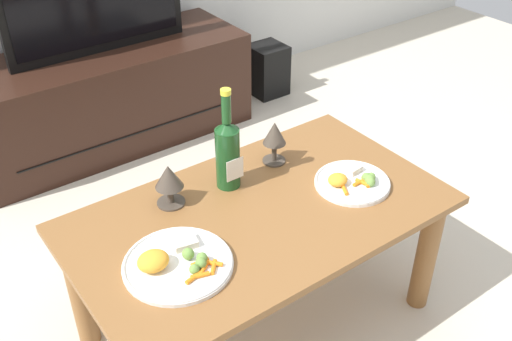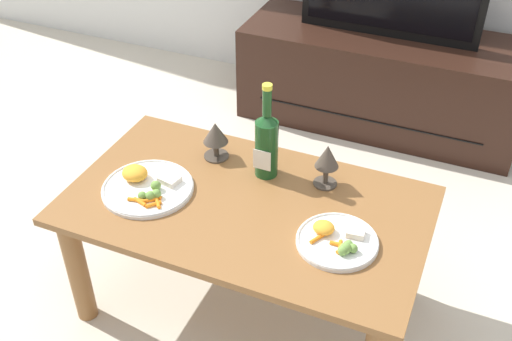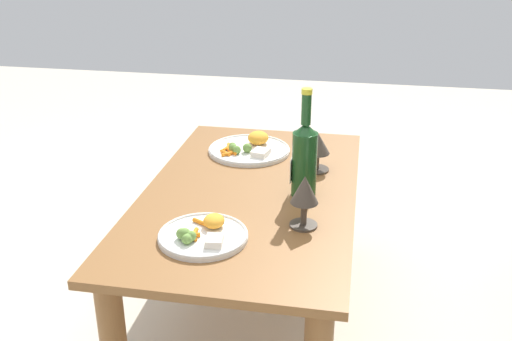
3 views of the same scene
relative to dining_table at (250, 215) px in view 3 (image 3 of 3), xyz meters
name	(u,v)px [view 3 (image 3 of 3)]	position (x,y,z in m)	size (l,w,h in m)	color
ground_plane	(251,314)	(0.00, 0.00, -0.39)	(6.40, 6.40, 0.00)	beige
dining_table	(250,215)	(0.00, 0.00, 0.00)	(1.14, 0.66, 0.48)	brown
wine_bottle	(304,156)	(0.00, 0.17, 0.22)	(0.08, 0.08, 0.34)	#19471E
goblet_left	(317,145)	(-0.20, 0.19, 0.18)	(0.09, 0.09, 0.14)	#473D33
goblet_right	(305,193)	(0.20, 0.19, 0.19)	(0.08, 0.08, 0.15)	#473D33
dinner_plate_left	(250,148)	(-0.32, -0.06, 0.10)	(0.30, 0.30, 0.06)	white
dinner_plate_right	(203,234)	(0.32, -0.07, 0.10)	(0.24, 0.24, 0.05)	white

